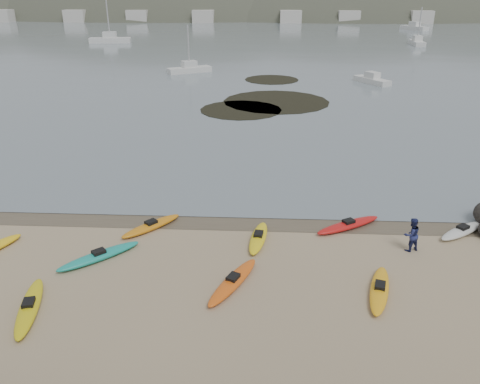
{
  "coord_description": "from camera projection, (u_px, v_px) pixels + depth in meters",
  "views": [
    {
      "loc": [
        1.13,
        -21.8,
        11.09
      ],
      "look_at": [
        0.0,
        0.0,
        1.5
      ],
      "focal_mm": 35.0,
      "sensor_mm": 36.0,
      "label": 1
    }
  ],
  "objects": [
    {
      "name": "wet_sand",
      "position": [
        240.0,
        221.0,
        24.18
      ],
      "size": [
        60.0,
        60.0,
        0.0
      ],
      "primitive_type": "plane",
      "color": "brown",
      "rests_on": "ground"
    },
    {
      "name": "kayaks",
      "position": [
        218.0,
        254.0,
        20.87
      ],
      "size": [
        24.82,
        10.45,
        0.34
      ],
      "color": "#D6C412",
      "rests_on": "ground"
    },
    {
      "name": "person_east",
      "position": [
        411.0,
        235.0,
        21.17
      ],
      "size": [
        0.96,
        0.86,
        1.62
      ],
      "primitive_type": "imported",
      "rotation": [
        0.0,
        0.0,
        3.52
      ],
      "color": "navy",
      "rests_on": "ground"
    },
    {
      "name": "moored_boats",
      "position": [
        302.0,
        39.0,
        102.43
      ],
      "size": [
        82.74,
        87.9,
        1.22
      ],
      "color": "silver",
      "rests_on": "ground"
    },
    {
      "name": "far_hills",
      "position": [
        352.0,
        54.0,
        206.33
      ],
      "size": [
        550.0,
        135.0,
        80.0
      ],
      "color": "#384235",
      "rests_on": "ground"
    },
    {
      "name": "far_town",
      "position": [
        280.0,
        17.0,
        155.93
      ],
      "size": [
        199.0,
        5.0,
        4.0
      ],
      "color": "beige",
      "rests_on": "ground"
    },
    {
      "name": "water",
      "position": [
        264.0,
        6.0,
        298.73
      ],
      "size": [
        1200.0,
        1200.0,
        0.0
      ],
      "primitive_type": "plane",
      "color": "slate",
      "rests_on": "ground"
    },
    {
      "name": "kelp_mats",
      "position": [
        266.0,
        98.0,
        50.65
      ],
      "size": [
        13.11,
        24.01,
        0.04
      ],
      "color": "black",
      "rests_on": "water"
    },
    {
      "name": "ground",
      "position": [
        240.0,
        218.0,
        24.45
      ],
      "size": [
        600.0,
        600.0,
        0.0
      ],
      "primitive_type": "plane",
      "color": "tan",
      "rests_on": "ground"
    }
  ]
}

